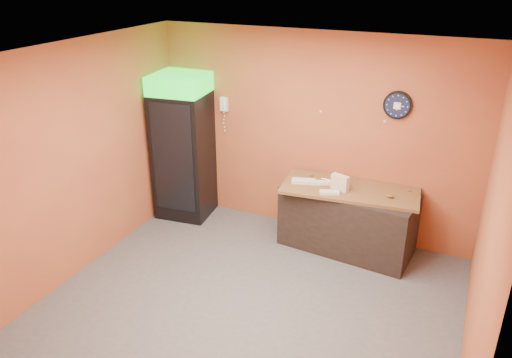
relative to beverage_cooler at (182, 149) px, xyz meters
The scene contains 15 objects.
floor 2.67m from the beverage_cooler, 40.81° to the right, with size 4.50×4.50×0.00m, color #47474C.
back_wall 1.93m from the beverage_cooler, 12.10° to the left, with size 4.50×0.02×2.80m, color #AB5D30.
left_wall 1.69m from the beverage_cooler, 103.83° to the right, with size 0.02×4.00×2.80m, color #AB5D30.
right_wall 4.42m from the beverage_cooler, 21.32° to the right, with size 0.02×4.00×2.80m, color #AB5D30.
ceiling 3.01m from the beverage_cooler, 40.81° to the right, with size 4.50×4.00×0.02m, color white.
beverage_cooler is the anchor object (origin of this frame).
prep_counter 2.60m from the beverage_cooler, ahead, with size 1.71×0.76×0.86m, color black.
wall_clock 3.10m from the beverage_cooler, ahead, with size 0.35×0.06×0.35m.
wall_phone 0.90m from the beverage_cooler, 33.23° to the left, with size 0.11×0.10×0.20m.
butcher_paper 2.53m from the beverage_cooler, ahead, with size 1.75×0.79×0.04m, color brown.
sub_roll_stack 2.41m from the beverage_cooler, ahead, with size 0.25×0.15×0.20m.
wrapped_sandwich_left 1.92m from the beverage_cooler, ahead, with size 0.31×0.12×0.04m, color silver.
wrapped_sandwich_mid 2.34m from the beverage_cooler, ahead, with size 0.25×0.10×0.04m, color silver.
wrapped_sandwich_right 2.14m from the beverage_cooler, ahead, with size 0.26×0.10×0.04m, color silver.
kitchen_tool 2.26m from the beverage_cooler, ahead, with size 0.06×0.06×0.06m, color silver.
Camera 1 is at (1.96, -4.21, 3.62)m, focal length 35.00 mm.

